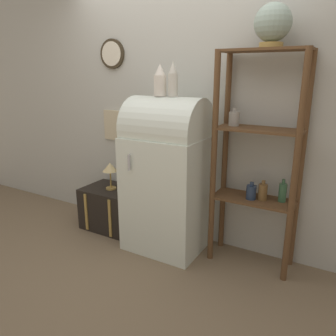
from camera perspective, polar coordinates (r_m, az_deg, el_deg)
name	(u,v)px	position (r m, az deg, el deg)	size (l,w,h in m)	color
ground_plane	(154,256)	(3.16, -2.51, -15.07)	(12.00, 12.00, 0.00)	#7A664C
wall_back	(184,104)	(3.22, 2.72, 11.02)	(7.00, 0.09, 2.70)	#B7B7AD
refrigerator	(167,173)	(3.05, -0.16, -0.84)	(0.71, 0.63, 1.44)	silver
suitcase_trunk	(112,208)	(3.65, -9.77, -6.84)	(0.59, 0.45, 0.45)	black
shelf_unit	(257,153)	(2.80, 15.28, 2.60)	(0.70, 0.32, 1.82)	brown
globe	(273,24)	(2.72, 17.78, 22.80)	(0.27, 0.27, 0.31)	#AD8942
vase_left	(160,81)	(2.94, -1.39, 14.88)	(0.11, 0.11, 0.27)	silver
vase_center	(173,80)	(2.89, 0.87, 15.07)	(0.08, 0.08, 0.30)	beige
desk_lamp	(110,169)	(3.49, -10.05, -0.17)	(0.16, 0.16, 0.29)	#AD8942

